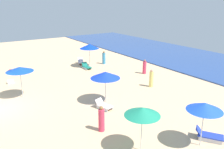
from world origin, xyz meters
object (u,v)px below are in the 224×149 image
at_px(lounge_chair_2_0, 209,135).
at_px(beachgoer_3, 101,119).
at_px(umbrella_1, 142,112).
at_px(beachgoer_0, 144,67).
at_px(umbrella_3, 20,69).
at_px(cooler_box_0, 10,71).
at_px(cooler_box_1, 11,82).
at_px(beachgoer_1, 151,79).
at_px(umbrella_2, 205,107).
at_px(lounge_chair_4_0, 81,62).
at_px(umbrella_0, 105,75).
at_px(beachgoer_2, 104,58).
at_px(lounge_chair_0_0, 104,105).
at_px(umbrella_4, 89,46).
at_px(lounge_chair_4_1, 87,67).

relative_size(lounge_chair_2_0, beachgoer_3, 0.99).
distance_m(umbrella_1, beachgoer_0, 13.67).
bearing_deg(beachgoer_3, umbrella_3, 132.59).
bearing_deg(cooler_box_0, cooler_box_1, -157.04).
bearing_deg(beachgoer_1, umbrella_2, -60.19).
xyz_separation_m(lounge_chair_2_0, cooler_box_0, (-19.62, -6.50, -0.10)).
distance_m(lounge_chair_4_0, beachgoer_1, 10.80).
distance_m(umbrella_0, umbrella_3, 6.73).
bearing_deg(cooler_box_1, beachgoer_2, -158.61).
height_order(beachgoer_2, cooler_box_0, beachgoer_2).
bearing_deg(beachgoer_2, lounge_chair_0_0, -12.30).
distance_m(umbrella_4, lounge_chair_4_1, 2.36).
height_order(umbrella_1, lounge_chair_4_0, umbrella_1).
height_order(umbrella_0, cooler_box_0, umbrella_0).
bearing_deg(umbrella_1, beachgoer_2, 154.62).
bearing_deg(lounge_chair_4_1, beachgoer_2, 14.94).
xyz_separation_m(umbrella_2, lounge_chair_2_0, (-0.10, 0.85, -2.00)).
distance_m(lounge_chair_0_0, cooler_box_1, 10.36).
bearing_deg(cooler_box_1, umbrella_1, 117.74).
height_order(umbrella_0, lounge_chair_4_1, umbrella_0).
distance_m(beachgoer_1, beachgoer_3, 8.59).
height_order(umbrella_2, umbrella_3, umbrella_3).
distance_m(beachgoer_1, cooler_box_1, 12.97).
bearing_deg(beachgoer_0, beachgoer_3, 11.34).
distance_m(umbrella_2, beachgoer_2, 18.04).
height_order(umbrella_0, lounge_chair_0_0, umbrella_0).
height_order(beachgoer_0, beachgoer_1, beachgoer_1).
relative_size(umbrella_3, cooler_box_1, 4.52).
bearing_deg(lounge_chair_2_0, umbrella_4, 50.59).
height_order(lounge_chair_0_0, umbrella_3, umbrella_3).
distance_m(umbrella_0, lounge_chair_0_0, 2.24).
bearing_deg(umbrella_1, lounge_chair_4_0, 163.46).
relative_size(beachgoer_0, beachgoer_1, 0.94).
relative_size(umbrella_4, beachgoer_1, 1.65).
distance_m(cooler_box_0, cooler_box_1, 3.74).
height_order(umbrella_4, lounge_chair_4_1, umbrella_4).
relative_size(lounge_chair_0_0, lounge_chair_4_0, 0.94).
relative_size(umbrella_1, beachgoer_1, 1.49).
distance_m(lounge_chair_0_0, umbrella_4, 11.68).
xyz_separation_m(umbrella_4, beachgoer_0, (5.63, 3.47, -1.70)).
xyz_separation_m(lounge_chair_2_0, beachgoer_1, (-8.11, 3.12, 0.49)).
relative_size(umbrella_2, beachgoer_1, 1.53).
bearing_deg(umbrella_0, lounge_chair_0_0, -38.29).
height_order(umbrella_3, beachgoer_3, umbrella_3).
relative_size(umbrella_2, beachgoer_0, 1.63).
bearing_deg(umbrella_0, umbrella_4, 158.21).
height_order(lounge_chair_4_1, beachgoer_3, beachgoer_3).
relative_size(beachgoer_1, cooler_box_1, 2.92).
bearing_deg(umbrella_2, lounge_chair_0_0, -163.78).
distance_m(lounge_chair_0_0, umbrella_2, 7.24).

